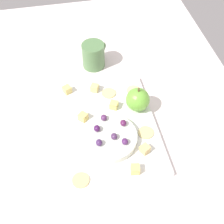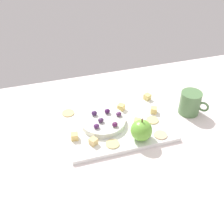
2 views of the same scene
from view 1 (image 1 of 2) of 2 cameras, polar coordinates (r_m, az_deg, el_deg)
name	(u,v)px [view 1 (image 1 of 2)]	position (r cm, az deg, el deg)	size (l,w,h in cm)	color
table	(124,140)	(88.28, 2.19, -5.30)	(144.64, 80.24, 4.78)	silver
platter	(111,127)	(87.01, -0.23, -2.91)	(35.96, 25.64, 1.45)	white
serving_dish	(109,138)	(82.83, -0.61, -4.84)	(15.47, 15.47, 2.01)	silver
apple_whole	(138,100)	(88.46, 4.85, 2.34)	(6.98, 6.98, 6.98)	#6CB53A
apple_stem	(139,90)	(85.48, 5.03, 4.17)	(0.50, 0.50, 1.20)	brown
cheese_cube_0	(95,88)	(94.80, -3.27, 4.52)	(2.23, 2.23, 2.23)	#E8C979
cheese_cube_1	(83,117)	(87.42, -5.44, -0.92)	(2.23, 2.23, 2.23)	#EECD70
cheese_cube_2	(145,149)	(81.14, 6.18, -6.93)	(2.23, 2.23, 2.23)	#E7C377
cheese_cube_3	(114,105)	(89.90, 0.35, 1.31)	(2.23, 2.23, 2.23)	#F4CD70
cheese_cube_4	(134,169)	(77.80, 4.21, -10.67)	(2.23, 2.23, 2.23)	#EECA6D
cheese_cube_5	(67,90)	(95.18, -8.40, 4.18)	(2.23, 2.23, 2.23)	#E9CF72
cracker_0	(134,91)	(95.38, 4.08, 4.03)	(4.34, 4.34, 0.40)	#D4B48C
cracker_1	(81,180)	(77.62, -5.88, -12.60)	(4.34, 4.34, 0.40)	#E0C07B
cracker_2	(109,93)	(94.38, -0.61, 3.55)	(4.34, 4.34, 0.40)	#DDC683
cracker_3	(146,133)	(85.33, 6.37, -3.85)	(4.34, 4.34, 0.40)	#D2BE7E
grape_0	(125,141)	(80.03, 2.44, -5.53)	(1.91, 1.72, 1.60)	#4E2359
grape_1	(99,143)	(79.70, -2.44, -5.75)	(1.91, 1.72, 1.79)	#462759
grape_2	(122,123)	(83.53, 1.92, -2.09)	(1.91, 1.72, 1.62)	#561E4B
grape_3	(104,118)	(84.75, -1.54, -1.06)	(1.91, 1.72, 1.54)	#542858
grape_4	(97,128)	(82.38, -2.83, -3.09)	(1.91, 1.72, 1.80)	#42184C
grape_5	(114,136)	(80.87, 0.38, -4.58)	(1.91, 1.72, 1.62)	#4B2C54
cup	(94,55)	(103.54, -3.46, 10.58)	(8.77, 9.12, 8.67)	#547C4B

